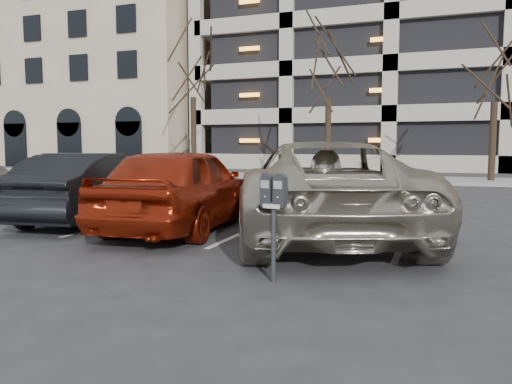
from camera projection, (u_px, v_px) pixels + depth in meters
ground at (299, 252)px, 7.48m from camera, size 140.00×140.00×0.00m
sidewalk at (393, 179)px, 22.42m from camera, size 80.00×4.00×0.12m
stall_lines at (262, 224)px, 10.11m from camera, size 16.90×5.20×0.00m
office_building at (84, 79)px, 44.35m from camera, size 26.00×16.20×15.00m
tree_a at (193, 48)px, 25.25m from camera, size 3.95×3.95×8.97m
tree_b at (329, 47)px, 22.89m from camera, size 3.70×3.70×8.42m
tree_c at (497, 51)px, 20.54m from camera, size 3.34×3.34×7.59m
parking_meter at (274, 201)px, 5.75m from camera, size 0.34×0.18×1.25m
suv_silver at (321, 189)px, 8.70m from camera, size 4.71×6.57×1.67m
car_red at (183, 188)px, 9.43m from camera, size 2.32×4.82×1.59m
car_dark at (94, 187)px, 10.48m from camera, size 2.11×4.52×1.43m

